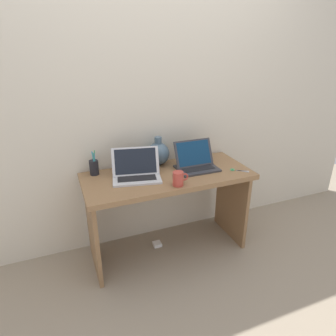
% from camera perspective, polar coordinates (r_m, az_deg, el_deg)
% --- Properties ---
extents(ground_plane, '(6.00, 6.00, 0.00)m').
position_cam_1_polar(ground_plane, '(2.67, 0.00, -15.26)').
color(ground_plane, gray).
extents(back_wall, '(4.40, 0.04, 2.40)m').
position_cam_1_polar(back_wall, '(2.44, -2.83, 12.22)').
color(back_wall, beige).
rests_on(back_wall, ground).
extents(desk, '(1.30, 0.55, 0.72)m').
position_cam_1_polar(desk, '(2.37, 0.00, -4.72)').
color(desk, olive).
rests_on(desk, ground).
extents(laptop_left, '(0.39, 0.31, 0.22)m').
position_cam_1_polar(laptop_left, '(2.23, -6.13, -0.46)').
color(laptop_left, silver).
rests_on(laptop_left, desk).
extents(laptop_right, '(0.32, 0.24, 0.22)m').
position_cam_1_polar(laptop_right, '(2.40, 5.31, 1.29)').
color(laptop_right, '#333338').
rests_on(laptop_right, desk).
extents(green_vase, '(0.18, 0.18, 0.24)m').
position_cam_1_polar(green_vase, '(2.45, -1.88, 2.86)').
color(green_vase, slate).
rests_on(green_vase, desk).
extents(coffee_mug, '(0.12, 0.08, 0.10)m').
position_cam_1_polar(coffee_mug, '(2.10, 2.02, -2.05)').
color(coffee_mug, '#B23D33').
rests_on(coffee_mug, desk).
extents(pen_cup, '(0.07, 0.07, 0.19)m').
position_cam_1_polar(pen_cup, '(2.34, -14.02, 0.16)').
color(pen_cup, black).
rests_on(pen_cup, desk).
extents(scissors, '(0.13, 0.11, 0.01)m').
position_cam_1_polar(scissors, '(2.42, 12.94, -0.41)').
color(scissors, '#B7B7BC').
rests_on(scissors, desk).
extents(power_brick, '(0.07, 0.07, 0.03)m').
position_cam_1_polar(power_brick, '(2.70, -2.12, -14.40)').
color(power_brick, white).
rests_on(power_brick, ground).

